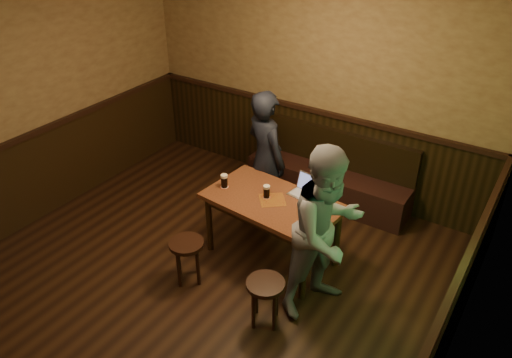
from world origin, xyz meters
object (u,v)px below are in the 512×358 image
at_px(pint_left, 224,181).
at_px(person_grey, 327,232).
at_px(bench, 329,179).
at_px(stool_left, 187,250).
at_px(pint_right, 307,213).
at_px(stool_right, 265,290).
at_px(pint_mid, 267,192).
at_px(laptop, 306,190).
at_px(person_suit, 266,159).
at_px(pub_table, 272,208).

relative_size(pint_left, person_grey, 0.09).
distance_m(bench, stool_left, 2.33).
bearing_deg(pint_right, stool_right, -91.06).
height_order(bench, pint_mid, bench).
bearing_deg(pint_left, stool_right, -37.45).
height_order(bench, pint_right, bench).
bearing_deg(stool_right, person_grey, 57.98).
bearing_deg(laptop, bench, 110.82).
distance_m(pint_left, laptop, 0.91).
bearing_deg(pint_left, person_grey, -10.79).
distance_m(stool_left, pint_mid, 1.04).
height_order(stool_right, person_suit, person_suit).
xyz_separation_m(bench, person_grey, (0.80, -1.79, 0.58)).
distance_m(stool_right, person_grey, 0.80).
xyz_separation_m(bench, pint_right, (0.48, -1.57, 0.54)).
relative_size(pub_table, stool_right, 3.03).
bearing_deg(bench, person_suit, -118.25).
height_order(stool_left, pint_mid, pint_mid).
xyz_separation_m(stool_left, pint_left, (-0.04, 0.74, 0.46)).
relative_size(pint_mid, person_suit, 0.09).
distance_m(pint_right, person_suit, 1.18).
height_order(pint_mid, person_grey, person_grey).
xyz_separation_m(bench, stool_left, (-0.55, -2.26, 0.09)).
bearing_deg(laptop, stool_right, -70.55).
height_order(pint_right, laptop, laptop).
height_order(pub_table, stool_left, pub_table).
xyz_separation_m(stool_left, stool_right, (1.01, -0.06, 0.00)).
bearing_deg(pub_table, person_grey, -17.17).
xyz_separation_m(stool_right, pint_right, (0.01, 0.76, 0.45)).
height_order(stool_left, pint_left, pint_left).
xyz_separation_m(stool_right, laptop, (-0.22, 1.17, 0.43)).
relative_size(pub_table, stool_left, 3.04).
relative_size(laptop, person_suit, 0.19).
relative_size(stool_left, pint_left, 3.14).
distance_m(pub_table, person_grey, 0.89).
height_order(stool_left, person_grey, person_grey).
xyz_separation_m(stool_left, person_grey, (1.35, 0.47, 0.49)).
bearing_deg(pub_table, pint_right, -7.86).
xyz_separation_m(stool_right, person_suit, (-0.92, 1.47, 0.46)).
relative_size(pint_mid, pint_right, 0.99).
bearing_deg(pub_table, bench, 95.30).
bearing_deg(bench, pint_left, -111.05).
relative_size(bench, person_grey, 1.24).
xyz_separation_m(stool_right, pint_mid, (-0.54, 0.88, 0.45)).
relative_size(bench, stool_right, 4.38).
height_order(bench, pub_table, bench).
relative_size(stool_right, person_suit, 0.29).
bearing_deg(pint_mid, pint_right, -12.26).
bearing_deg(pub_table, pint_left, -168.26).
relative_size(pub_table, person_grey, 0.86).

